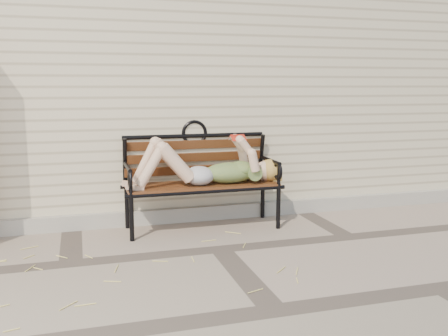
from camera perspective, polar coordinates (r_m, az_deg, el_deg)
name	(u,v)px	position (r m, az deg, el deg)	size (l,w,h in m)	color
ground	(221,249)	(4.40, -0.40, -9.26)	(80.00, 80.00, 0.00)	gray
house_wall	(161,79)	(7.10, -7.19, 10.09)	(8.00, 4.00, 3.00)	beige
foundation_strip	(195,214)	(5.28, -3.31, -5.23)	(8.00, 0.10, 0.15)	#A2A093
garden_bench	(200,168)	(4.99, -2.78, 0.00)	(1.63, 0.65, 1.06)	black
reading_woman	(204,166)	(4.86, -2.28, 0.18)	(1.54, 0.35, 0.49)	#0A3D47
straw_scatter	(120,266)	(4.08, -11.84, -10.89)	(2.46, 1.60, 0.01)	#E6D570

